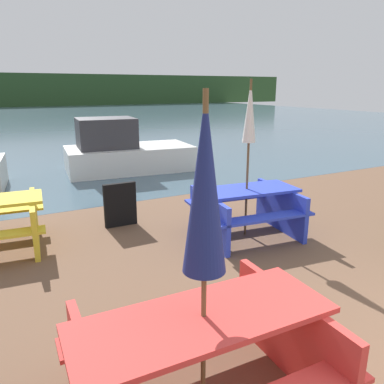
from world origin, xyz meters
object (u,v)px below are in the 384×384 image
(picnic_table_red, at_px, (203,352))
(umbrella_navy, at_px, (205,188))
(boat, at_px, (124,152))
(umbrella_white, at_px, (250,115))
(signboard, at_px, (120,205))
(picnic_table_blue, at_px, (246,207))

(picnic_table_red, distance_m, umbrella_navy, 1.22)
(picnic_table_red, height_order, boat, boat)
(umbrella_navy, distance_m, boat, 8.50)
(umbrella_white, xyz_separation_m, boat, (-0.23, 5.55, -1.35))
(umbrella_white, bearing_deg, umbrella_navy, -130.62)
(umbrella_navy, relative_size, signboard, 3.05)
(picnic_table_blue, relative_size, umbrella_white, 0.71)
(picnic_table_blue, height_order, umbrella_white, umbrella_white)
(picnic_table_red, distance_m, umbrella_white, 3.75)
(picnic_table_red, relative_size, boat, 0.53)
(picnic_table_blue, xyz_separation_m, umbrella_white, (0.00, 0.00, 1.44))
(boat, distance_m, signboard, 4.48)
(umbrella_navy, xyz_separation_m, umbrella_white, (2.25, 2.63, 0.21))
(picnic_table_red, bearing_deg, umbrella_white, 49.38)
(boat, bearing_deg, picnic_table_red, -98.74)
(umbrella_navy, distance_m, signboard, 4.19)
(umbrella_navy, bearing_deg, umbrella_white, 49.38)
(picnic_table_red, height_order, umbrella_white, umbrella_white)
(umbrella_navy, bearing_deg, boat, 76.13)
(umbrella_white, bearing_deg, boat, 92.41)
(picnic_table_blue, distance_m, boat, 5.56)
(picnic_table_blue, bearing_deg, signboard, 141.63)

